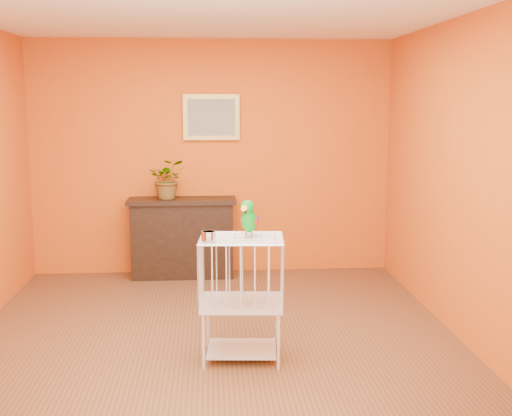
{
  "coord_description": "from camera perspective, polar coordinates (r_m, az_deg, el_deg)",
  "views": [
    {
      "loc": [
        -0.02,
        -4.92,
        1.91
      ],
      "look_at": [
        0.31,
        -0.31,
        1.15
      ],
      "focal_mm": 45.0,
      "sensor_mm": 36.0,
      "label": 1
    }
  ],
  "objects": [
    {
      "name": "ground",
      "position": [
        5.28,
        -3.69,
        -11.88
      ],
      "size": [
        4.5,
        4.5,
        0.0
      ],
      "primitive_type": "plane",
      "color": "brown",
      "rests_on": "ground"
    },
    {
      "name": "birdcage",
      "position": [
        4.82,
        -1.29,
        -7.88
      ],
      "size": [
        0.64,
        0.51,
        0.93
      ],
      "rotation": [
        0.0,
        0.0,
        -0.08
      ],
      "color": "beige",
      "rests_on": "ground"
    },
    {
      "name": "console_cabinet",
      "position": [
        7.12,
        -6.56,
        -2.63
      ],
      "size": [
        1.18,
        0.42,
        0.87
      ],
      "color": "black",
      "rests_on": "ground"
    },
    {
      "name": "feed_cup",
      "position": [
        4.56,
        -4.23,
        -2.53
      ],
      "size": [
        0.1,
        0.1,
        0.07
      ],
      "primitive_type": "cylinder",
      "color": "silver",
      "rests_on": "birdcage"
    },
    {
      "name": "room_shell",
      "position": [
        4.93,
        -3.88,
        5.53
      ],
      "size": [
        4.5,
        4.5,
        4.5
      ],
      "color": "#CB5713",
      "rests_on": "ground"
    },
    {
      "name": "parrot",
      "position": [
        4.7,
        -0.64,
        -0.9
      ],
      "size": [
        0.17,
        0.25,
        0.28
      ],
      "rotation": [
        0.0,
        0.0,
        -0.42
      ],
      "color": "#59544C",
      "rests_on": "birdcage"
    },
    {
      "name": "potted_plant",
      "position": [
        7.0,
        -7.85,
        2.14
      ],
      "size": [
        0.42,
        0.46,
        0.34
      ],
      "primitive_type": "imported",
      "rotation": [
        0.0,
        0.0,
        0.07
      ],
      "color": "#26722D",
      "rests_on": "console_cabinet"
    },
    {
      "name": "framed_picture",
      "position": [
        7.14,
        -3.99,
        8.05
      ],
      "size": [
        0.62,
        0.04,
        0.5
      ],
      "color": "#B49340",
      "rests_on": "room_shell"
    }
  ]
}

